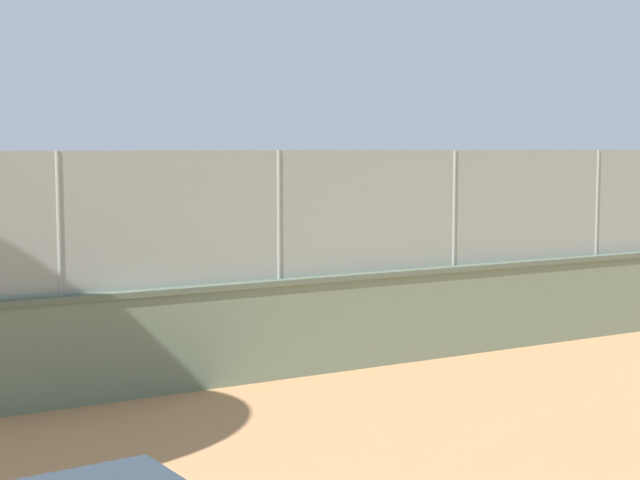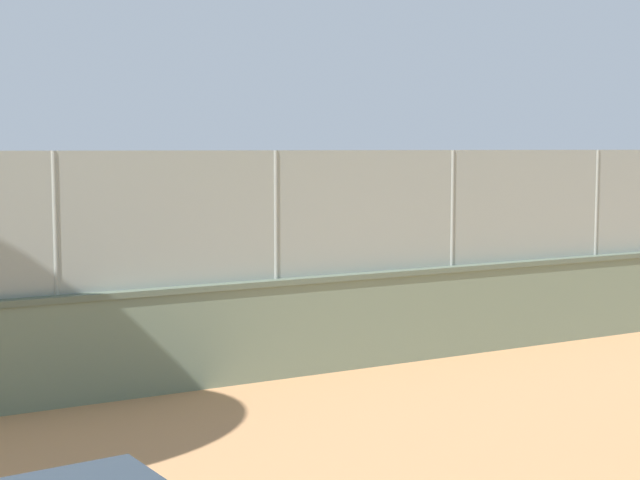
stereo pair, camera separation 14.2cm
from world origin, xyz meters
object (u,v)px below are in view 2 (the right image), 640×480
(player_crossing_court, at_px, (222,258))
(player_foreground_swinging, at_px, (472,248))
(player_near_wall_returning, at_px, (156,239))
(spare_ball_by_wall, at_px, (48,389))
(sports_ball, at_px, (273,297))

(player_crossing_court, distance_m, player_foreground_swinging, 6.05)
(player_near_wall_returning, height_order, spare_ball_by_wall, player_near_wall_returning)
(player_crossing_court, xyz_separation_m, sports_ball, (-0.87, 0.70, -0.80))
(player_foreground_swinging, relative_size, sports_ball, 8.63)
(player_near_wall_returning, distance_m, sports_ball, 5.55)
(spare_ball_by_wall, bearing_deg, player_crossing_court, -129.49)
(player_crossing_court, xyz_separation_m, spare_ball_by_wall, (5.15, 6.25, -0.84))
(player_crossing_court, relative_size, player_near_wall_returning, 0.98)
(player_near_wall_returning, bearing_deg, player_crossing_court, 87.83)
(sports_ball, distance_m, spare_ball_by_wall, 8.19)
(player_near_wall_returning, relative_size, player_foreground_swinging, 1.00)
(player_crossing_court, height_order, sports_ball, player_crossing_court)
(player_crossing_court, height_order, spare_ball_by_wall, player_crossing_court)
(spare_ball_by_wall, bearing_deg, sports_ball, -137.34)
(player_foreground_swinging, height_order, sports_ball, player_foreground_swinging)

